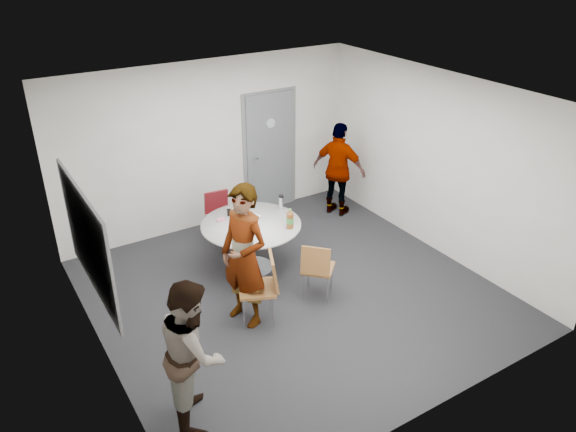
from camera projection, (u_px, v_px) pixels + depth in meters
floor at (293, 293)px, 7.61m from camera, size 5.00×5.00×0.00m
ceiling at (294, 97)px, 6.39m from camera, size 5.00×5.00×0.00m
wall_back at (209, 145)px, 8.89m from camera, size 5.00×0.00×5.00m
wall_left at (91, 258)px, 5.82m from camera, size 0.00×5.00×5.00m
wall_right at (438, 164)px, 8.18m from camera, size 0.00×5.00×5.00m
wall_front at (441, 304)px, 5.11m from camera, size 5.00×0.00×5.00m
door at (270, 152)px, 9.54m from camera, size 1.02×0.17×2.12m
whiteboard at (88, 241)px, 5.94m from camera, size 0.04×1.90×1.25m
table at (253, 230)px, 7.90m from camera, size 1.40×1.40×1.02m
chair_near_left at (264, 282)px, 6.84m from camera, size 0.61×0.59×0.92m
chair_near_right at (317, 266)px, 7.27m from camera, size 0.58×0.58×0.83m
chair_far at (219, 212)px, 8.67m from camera, size 0.43×0.46×0.83m
person_main at (244, 256)px, 6.69m from camera, size 0.63×0.77×1.84m
person_left at (193, 351)px, 5.37m from camera, size 0.84×0.93×1.58m
person_right at (339, 170)px, 9.41m from camera, size 0.79×1.02×1.62m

